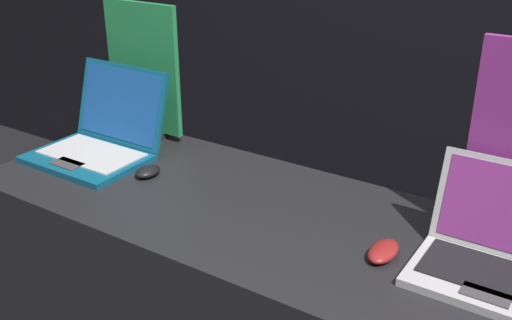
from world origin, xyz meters
name	(u,v)px	position (x,y,z in m)	size (l,w,h in m)	color
laptop_front	(101,137)	(-0.66, 0.36, 1.02)	(0.38, 0.36, 0.28)	#0F5170
mouse_front	(148,171)	(-0.41, 0.32, 0.97)	(0.07, 0.09, 0.03)	black
promo_stand_front	(144,74)	(-0.66, 0.59, 1.18)	(0.31, 0.07, 0.48)	black
laptop_back	(502,254)	(0.64, 0.36, 1.01)	(0.37, 0.29, 0.24)	#B7B7BC
mouse_back	(383,251)	(0.38, 0.29, 0.97)	(0.06, 0.12, 0.03)	maroon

